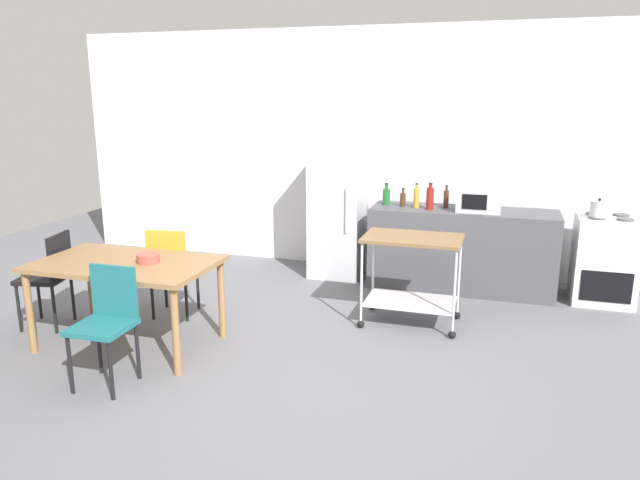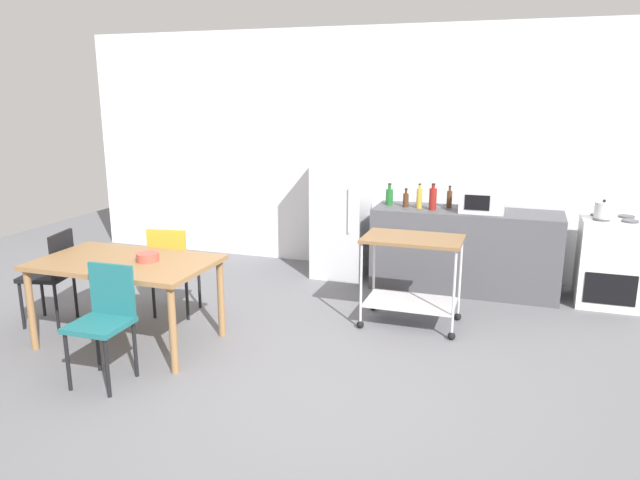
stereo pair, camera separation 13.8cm
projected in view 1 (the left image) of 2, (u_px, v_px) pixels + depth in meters
The scene contains 18 objects.
ground_plane at pixel (311, 380), 4.56m from camera, with size 12.00×12.00×0.00m, color slate.
back_wall at pixel (394, 151), 7.18m from camera, with size 8.40×0.12×2.90m, color white.
kitchen_counter at pixel (461, 249), 6.60m from camera, with size 2.00×0.64×0.90m, color #4C4C51.
dining_table at pixel (126, 271), 5.06m from camera, with size 1.50×0.90×0.75m.
chair_mustard at pixel (171, 266), 5.75m from camera, with size 0.46×0.46×0.89m.
chair_teal at pixel (107, 318), 4.42m from camera, with size 0.41×0.41×0.89m.
chair_black at pixel (50, 273), 5.51m from camera, with size 0.48×0.48×0.89m.
stove_oven at pixel (604, 259), 6.20m from camera, with size 0.60×0.61×0.92m.
refrigerator at pixel (338, 211), 7.04m from camera, with size 0.60×0.63×1.55m.
kitchen_cart at pixel (412, 266), 5.56m from camera, with size 0.91×0.57×0.85m.
bottle_wine at pixel (386, 196), 6.77m from camera, with size 0.08×0.08×0.25m.
bottle_soy_sauce at pixel (403, 199), 6.65m from camera, with size 0.06×0.06×0.21m.
bottle_soda at pixel (416, 197), 6.57m from camera, with size 0.06×0.06×0.27m.
bottle_sparkling_water at pixel (430, 198), 6.48m from camera, with size 0.08×0.08×0.29m.
bottle_olive_oil at pixel (446, 198), 6.61m from camera, with size 0.06×0.06×0.25m.
microwave at pixel (479, 199), 6.37m from camera, with size 0.46×0.35×0.26m.
fruit_bowl at pixel (148, 258), 5.01m from camera, with size 0.19×0.19×0.07m, color #B24C3F.
kettle at pixel (599, 209), 6.01m from camera, with size 0.24×0.17×0.19m.
Camera 1 is at (1.31, -3.96, 2.14)m, focal length 33.49 mm.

